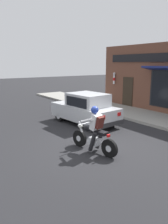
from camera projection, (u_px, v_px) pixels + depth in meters
ground_plane at (98, 147)px, 8.03m from camera, size 80.00×80.00×0.00m
sidewalk_curb at (131, 113)px, 13.28m from camera, size 2.60×22.00×0.14m
storefront_building at (168, 79)px, 12.64m from camera, size 1.25×10.34×4.20m
motorcycle_with_rider at (94, 133)px, 7.47m from camera, size 0.67×2.01×1.62m
car_hatchback at (85, 109)px, 10.99m from camera, size 1.91×3.89×1.57m
traffic_cone at (100, 100)px, 15.71m from camera, size 0.36×0.36×0.60m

